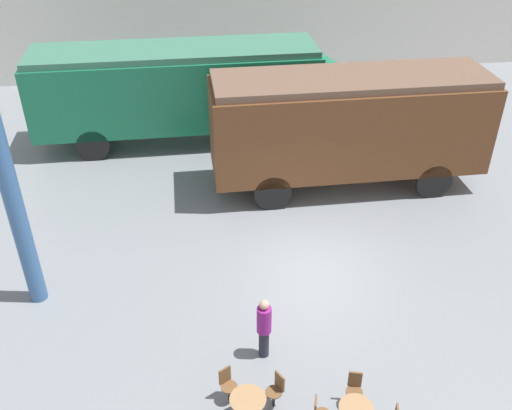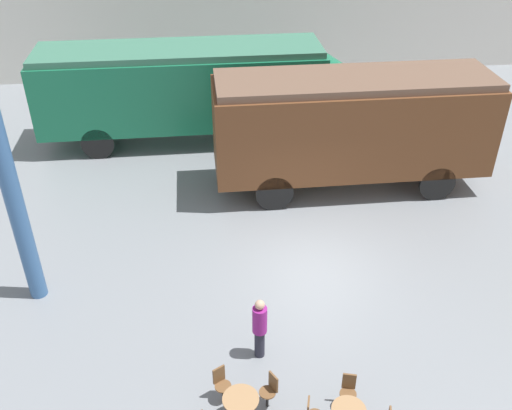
% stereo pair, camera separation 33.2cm
% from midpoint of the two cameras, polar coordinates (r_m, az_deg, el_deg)
% --- Properties ---
extents(ground_plane, '(80.00, 80.00, 0.00)m').
position_cam_midpoint_polar(ground_plane, '(16.37, 5.29, -6.20)').
color(ground_plane, gray).
extents(streamlined_locomotive, '(12.83, 2.78, 3.75)m').
position_cam_midpoint_polar(streamlined_locomotive, '(22.49, -6.20, 11.78)').
color(streamlined_locomotive, '#196B47').
rests_on(streamlined_locomotive, ground_plane).
extents(passenger_coach_wooden, '(9.08, 2.72, 3.96)m').
position_cam_midpoint_polar(passenger_coach_wooden, '(19.25, 8.76, 8.19)').
color(passenger_coach_wooden, brown).
rests_on(passenger_coach_wooden, ground_plane).
extents(cafe_table_mid, '(0.76, 0.76, 0.74)m').
position_cam_midpoint_polar(cafe_table_mid, '(12.33, -1.63, -19.34)').
color(cafe_table_mid, black).
rests_on(cafe_table_mid, ground_plane).
extents(cafe_chair_1, '(0.36, 0.38, 0.87)m').
position_cam_midpoint_polar(cafe_chair_1, '(12.80, 9.05, -17.54)').
color(cafe_chair_1, black).
rests_on(cafe_chair_1, ground_plane).
extents(cafe_chair_5, '(0.40, 0.39, 0.87)m').
position_cam_midpoint_polar(cafe_chair_5, '(12.65, 1.28, -17.84)').
color(cafe_chair_5, black).
rests_on(cafe_chair_5, ground_plane).
extents(cafe_chair_6, '(0.39, 0.40, 0.87)m').
position_cam_midpoint_polar(cafe_chair_6, '(12.76, -3.68, -17.29)').
color(cafe_chair_6, black).
rests_on(cafe_chair_6, ground_plane).
extents(visitor_person, '(0.34, 0.34, 1.69)m').
position_cam_midpoint_polar(visitor_person, '(13.27, 0.08, -12.04)').
color(visitor_person, '#262633').
rests_on(visitor_person, ground_plane).
extents(support_pillar, '(0.44, 0.44, 8.00)m').
position_cam_midpoint_polar(support_pillar, '(14.28, -24.55, 3.60)').
color(support_pillar, '#386093').
rests_on(support_pillar, ground_plane).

